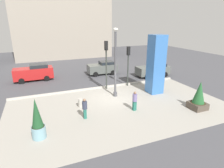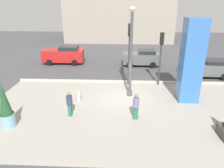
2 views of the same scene
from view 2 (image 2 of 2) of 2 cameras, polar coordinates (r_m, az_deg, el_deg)
The scene contains 14 objects.
ground_plane at distance 19.27m, azimuth 2.95°, elevation 1.37°, with size 60.00×60.00×0.00m, color #47474C.
plaza_pavement at distance 13.80m, azimuth 2.98°, elevation -7.26°, with size 18.00×10.00×0.02m, color #9E998E.
curb_strip at distance 18.42m, azimuth 2.95°, elevation 0.66°, with size 18.00×0.24×0.16m, color #B7B2A8.
lamp_post at distance 14.99m, azimuth 5.05°, elevation 7.59°, with size 0.44×0.44×6.25m.
art_pillar_blue at distance 15.28m, azimuth 20.36°, elevation 5.69°, with size 1.33×1.33×5.63m, color #3870BC.
potted_plant_by_pillar at distance 13.07m, azimuth -26.51°, elevation -5.69°, with size 0.83×0.83×2.59m.
concrete_bollard at distance 15.10m, azimuth -8.92°, elevation -3.24°, with size 0.36×0.36×0.75m, color #B2ADA3.
traffic_light_corner at distance 17.55m, azimuth 12.91°, elevation 8.74°, with size 0.28×0.42×4.29m.
traffic_light_far_side at distance 17.13m, azimuth 4.66°, elevation 10.30°, with size 0.28×0.42×4.95m.
car_passing_lane at distance 23.24m, azimuth 7.93°, elevation 6.98°, with size 3.88×2.03×1.72m.
car_curb_east at distance 24.38m, azimuth -12.70°, elevation 7.59°, with size 4.46×2.03×1.93m.
car_intersection at distance 21.45m, azimuth 24.12°, elevation 3.93°, with size 4.30×2.11×1.61m.
pedestrian_crossing at distance 13.15m, azimuth -11.25°, elevation -5.00°, with size 0.38×0.38×1.56m.
pedestrian_by_curb at distance 12.61m, azimuth 6.38°, elevation -5.73°, with size 0.38×0.38×1.61m.
Camera 2 is at (-0.15, -14.09, 6.65)m, focal length 34.31 mm.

